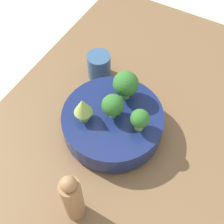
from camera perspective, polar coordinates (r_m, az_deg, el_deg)
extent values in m
plane|color=beige|center=(0.91, 0.77, -5.23)|extent=(6.00, 6.00, 0.00)
cube|color=brown|center=(0.89, 0.79, -4.50)|extent=(1.18, 0.71, 0.05)
cylinder|color=navy|center=(0.87, 0.00, -3.35)|extent=(0.12, 0.12, 0.01)
cylinder|color=navy|center=(0.83, 0.00, -1.99)|extent=(0.27, 0.27, 0.06)
cylinder|color=#6BA34C|center=(0.84, 2.43, 3.53)|extent=(0.03, 0.03, 0.03)
sphere|color=#2D6B28|center=(0.81, 2.53, 5.19)|extent=(0.07, 0.07, 0.07)
cylinder|color=#6BA34C|center=(0.80, -5.17, -0.55)|extent=(0.03, 0.03, 0.03)
cone|color=#93B751|center=(0.77, -5.38, 1.06)|extent=(0.05, 0.05, 0.05)
cylinder|color=#7AB256|center=(0.80, 0.00, -0.31)|extent=(0.02, 0.02, 0.02)
sphere|color=#2D6B28|center=(0.77, 0.00, 1.05)|extent=(0.06, 0.06, 0.06)
cylinder|color=#7AB256|center=(0.78, 5.07, -2.23)|extent=(0.02, 0.02, 0.02)
sphere|color=#2D6B28|center=(0.76, 5.23, -1.05)|extent=(0.05, 0.05, 0.05)
cylinder|color=#33567F|center=(0.97, -2.38, 8.47)|extent=(0.07, 0.07, 0.08)
cylinder|color=#997047|center=(0.71, -7.14, -15.65)|extent=(0.05, 0.05, 0.16)
sphere|color=#997047|center=(0.63, -7.99, -12.92)|extent=(0.03, 0.03, 0.03)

